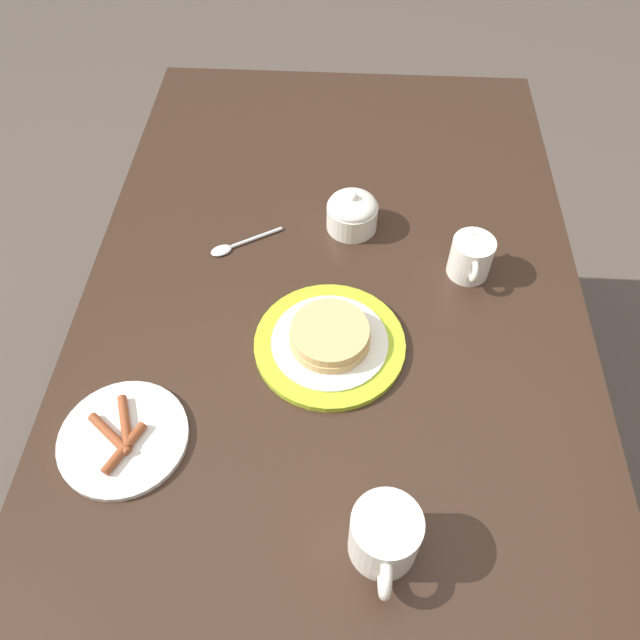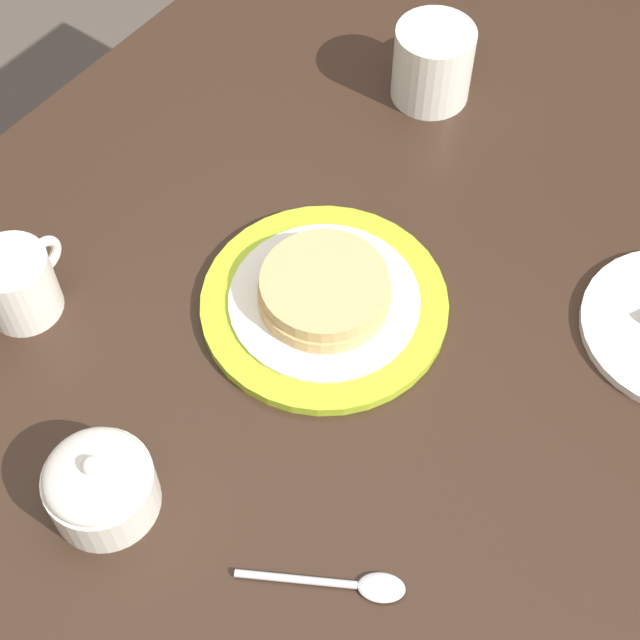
{
  "view_description": "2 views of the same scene",
  "coord_description": "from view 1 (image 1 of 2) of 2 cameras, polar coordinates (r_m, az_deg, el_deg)",
  "views": [
    {
      "loc": [
        0.63,
        0.02,
        1.61
      ],
      "look_at": [
        -0.0,
        -0.02,
        0.79
      ],
      "focal_mm": 35.0,
      "sensor_mm": 36.0,
      "label": 1
    },
    {
      "loc": [
        -0.43,
        -0.34,
        1.58
      ],
      "look_at": [
        -0.0,
        -0.02,
        0.79
      ],
      "focal_mm": 55.0,
      "sensor_mm": 36.0,
      "label": 2
    }
  ],
  "objects": [
    {
      "name": "spoon",
      "position": [
        1.19,
        -7.85,
        6.75
      ],
      "size": [
        0.09,
        0.13,
        0.01
      ],
      "color": "silver",
      "rests_on": "dining_table"
    },
    {
      "name": "dining_table",
      "position": [
        1.15,
        0.89,
        -4.37
      ],
      "size": [
        1.59,
        0.89,
        0.76
      ],
      "color": "#332116",
      "rests_on": "ground_plane"
    },
    {
      "name": "creamer_pitcher",
      "position": [
        1.15,
        13.64,
        5.7
      ],
      "size": [
        0.11,
        0.08,
        0.09
      ],
      "color": "silver",
      "rests_on": "dining_table"
    },
    {
      "name": "sugar_bowl",
      "position": [
        1.2,
        2.96,
        9.81
      ],
      "size": [
        0.1,
        0.1,
        0.08
      ],
      "color": "silver",
      "rests_on": "dining_table"
    },
    {
      "name": "side_plate_bacon",
      "position": [
        0.99,
        -17.57,
        -10.22
      ],
      "size": [
        0.19,
        0.19,
        0.02
      ],
      "color": "silver",
      "rests_on": "dining_table"
    },
    {
      "name": "coffee_mug",
      "position": [
        0.85,
        5.94,
        -19.15
      ],
      "size": [
        0.13,
        0.09,
        0.09
      ],
      "color": "silver",
      "rests_on": "dining_table"
    },
    {
      "name": "ground_plane",
      "position": [
        1.73,
        0.61,
        -16.17
      ],
      "size": [
        8.0,
        8.0,
        0.0
      ],
      "primitive_type": "plane",
      "color": "#51473F"
    },
    {
      "name": "pancake_plate",
      "position": [
        1.03,
        1.07,
        -1.88
      ],
      "size": [
        0.25,
        0.25,
        0.05
      ],
      "color": "#AAC628",
      "rests_on": "dining_table"
    }
  ]
}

